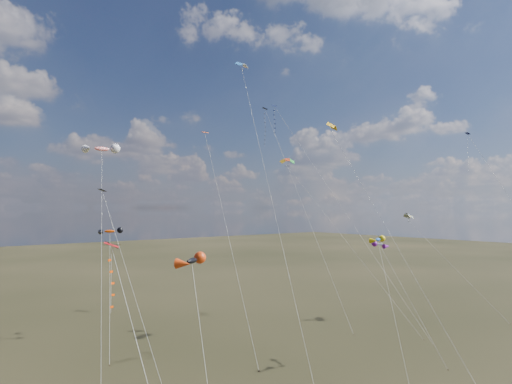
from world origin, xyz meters
TOP-DOWN VIEW (x-y plane):
  - diamond_black_high at (14.70, 32.68)m, footprint 2.34×21.13m
  - diamond_navy_tall at (15.74, 30.02)m, footprint 1.94×28.55m
  - diamond_black_mid at (-16.34, 21.62)m, footprint 2.40×11.61m
  - diamond_red_low at (-23.90, 3.57)m, footprint 1.43×9.63m
  - diamond_navy_right at (35.52, 7.63)m, footprint 0.89×17.74m
  - diamond_orange_center at (-2.28, 22.97)m, footprint 5.03×18.17m
  - parafoil_yellow at (12.08, 16.02)m, footprint 7.37×24.17m
  - parafoil_blue_white at (0.12, 20.96)m, footprint 6.75×19.42m
  - parafoil_striped at (27.88, 14.28)m, footprint 8.92×13.06m
  - parafoil_tricolor at (8.84, 21.55)m, footprint 10.69×16.50m
  - novelty_black_orange at (-15.66, 7.21)m, footprint 5.45×11.06m
  - novelty_orange_black at (-12.59, 33.48)m, footprint 5.76×12.36m
  - novelty_white_purple at (7.61, 5.01)m, footprint 3.37×7.56m
  - novelty_redwhite_stripe at (-15.95, 27.65)m, footprint 7.54×16.44m
  - novelty_blue_yellow at (5.58, 3.87)m, footprint 5.89×7.60m

SIDE VIEW (x-z plane):
  - diamond_red_low at x=-23.90m, z-range 4.51..19.21m
  - novelty_black_orange at x=-15.66m, z-range 5.96..19.11m
  - novelty_white_purple at x=7.61m, z-range 6.17..19.38m
  - novelty_blue_yellow at x=5.58m, z-range 6.49..20.49m
  - diamond_black_mid at x=-16.34m, z-range 3.95..23.11m
  - novelty_orange_black at x=-12.59m, z-range 6.64..21.01m
  - parafoil_striped at x=27.88m, z-range 7.62..24.23m
  - diamond_orange_center at x=-2.28m, z-range 5.15..33.07m
  - parafoil_tricolor at x=8.84m, z-range 11.51..35.99m
  - novelty_redwhite_stripe at x=-15.95m, z-range 11.63..36.43m
  - diamond_navy_right at x=35.52m, z-range 9.95..38.93m
  - parafoil_yellow at x=12.08m, z-range 13.85..43.23m
  - diamond_black_high at x=14.70m, z-range 12.16..46.61m
  - diamond_navy_tall at x=15.74m, z-range 12.29..47.06m
  - parafoil_blue_white at x=0.12m, z-range 17.42..54.03m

